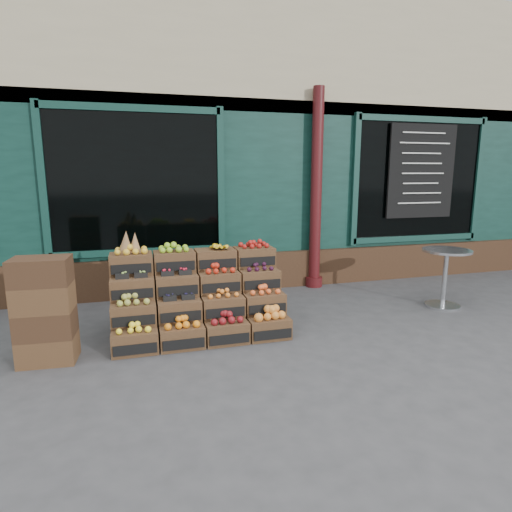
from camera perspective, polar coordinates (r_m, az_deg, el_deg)
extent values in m
plane|color=#3C3C3E|center=(5.07, 4.43, -10.84)|extent=(60.00, 60.00, 0.00)
cube|color=#0E322A|center=(9.75, -6.33, 14.07)|extent=(12.00, 6.00, 4.80)
cube|color=#C1B28C|center=(7.14, -2.17, 26.62)|extent=(12.00, 0.18, 2.00)
cube|color=#0E322A|center=(6.86, -1.97, 7.85)|extent=(12.00, 0.12, 3.00)
cube|color=#392417|center=(6.97, -1.76, -2.08)|extent=(12.00, 0.18, 0.60)
cube|color=black|center=(6.58, -15.67, 9.48)|extent=(2.40, 0.06, 2.00)
cube|color=black|center=(8.18, 20.78, 9.43)|extent=(2.40, 0.06, 2.00)
cylinder|color=#440F12|center=(7.06, 8.03, 8.65)|extent=(0.18, 0.18, 3.20)
cube|color=black|center=(8.11, 21.20, 10.46)|extent=(1.30, 0.04, 1.60)
cube|color=#4C331E|center=(4.83, -15.84, -10.84)|extent=(0.48, 0.33, 0.24)
cube|color=black|center=(4.68, -15.81, -11.92)|extent=(0.44, 0.02, 0.11)
cube|color=yellow|center=(4.78, -15.94, -9.08)|extent=(0.38, 0.25, 0.08)
cube|color=#4C331E|center=(4.85, -9.85, -10.48)|extent=(0.48, 0.33, 0.24)
cube|color=black|center=(4.70, -9.60, -11.54)|extent=(0.44, 0.02, 0.11)
cube|color=orange|center=(4.80, -9.91, -8.67)|extent=(0.38, 0.25, 0.09)
cube|color=#4C331E|center=(4.92, -3.98, -10.02)|extent=(0.48, 0.33, 0.24)
cube|color=black|center=(4.77, -3.53, -11.03)|extent=(0.44, 0.02, 0.11)
cube|color=maroon|center=(4.87, -4.01, -8.20)|extent=(0.38, 0.25, 0.09)
cube|color=#4C331E|center=(5.04, 1.65, -9.48)|extent=(0.48, 0.33, 0.24)
cube|color=black|center=(4.89, 2.28, -10.44)|extent=(0.44, 0.02, 0.11)
cube|color=orange|center=(4.98, 1.66, -7.58)|extent=(0.38, 0.25, 0.11)
cube|color=#4C331E|center=(4.94, -16.00, -7.39)|extent=(0.48, 0.33, 0.24)
cube|color=black|center=(4.78, -15.98, -8.33)|extent=(0.44, 0.02, 0.11)
cube|color=#9A9B3E|center=(4.90, -16.10, -5.61)|extent=(0.38, 0.25, 0.08)
cube|color=#4C331E|center=(4.96, -10.20, -7.06)|extent=(0.48, 0.33, 0.24)
cube|color=black|center=(4.80, -9.97, -7.97)|extent=(0.44, 0.02, 0.11)
cube|color=#1E1841|center=(4.92, -10.25, -5.57)|extent=(0.38, 0.25, 0.03)
cube|color=#4C331E|center=(5.03, -4.50, -6.66)|extent=(0.48, 0.33, 0.24)
cube|color=black|center=(4.87, -4.08, -7.54)|extent=(0.44, 0.02, 0.11)
cube|color=orange|center=(4.99, -4.53, -4.99)|extent=(0.38, 0.25, 0.07)
cube|color=#4C331E|center=(5.15, 0.98, -6.21)|extent=(0.48, 0.33, 0.24)
cube|color=black|center=(4.99, 1.57, -7.05)|extent=(0.44, 0.02, 0.11)
cube|color=#E45825|center=(5.10, 0.98, -4.51)|extent=(0.38, 0.25, 0.08)
cube|color=#4C331E|center=(5.07, -16.16, -4.10)|extent=(0.48, 0.33, 0.24)
cube|color=black|center=(4.91, -16.14, -4.90)|extent=(0.44, 0.02, 0.11)
cube|color=#92B950|center=(5.04, -16.24, -2.63)|extent=(0.38, 0.25, 0.03)
cube|color=#4C331E|center=(5.09, -10.53, -3.79)|extent=(0.48, 0.33, 0.24)
cube|color=black|center=(4.92, -10.32, -4.57)|extent=(0.44, 0.02, 0.11)
cube|color=red|center=(5.06, -10.58, -2.29)|extent=(0.38, 0.25, 0.03)
cube|color=#4C331E|center=(5.16, -5.00, -3.44)|extent=(0.48, 0.33, 0.24)
cube|color=black|center=(4.99, -4.60, -4.21)|extent=(0.44, 0.02, 0.11)
cube|color=red|center=(5.12, -5.03, -1.70)|extent=(0.38, 0.25, 0.08)
cube|color=#4C331E|center=(5.27, 0.34, -3.08)|extent=(0.48, 0.33, 0.24)
cube|color=black|center=(5.11, 0.90, -3.81)|extent=(0.44, 0.02, 0.11)
cube|color=#2D0D23|center=(5.23, 0.35, -1.48)|extent=(0.38, 0.25, 0.06)
cube|color=#4C331E|center=(5.21, -16.30, -0.98)|extent=(0.48, 0.33, 0.24)
cube|color=black|center=(5.05, -16.29, -1.66)|extent=(0.44, 0.02, 0.11)
cube|color=gold|center=(5.18, -16.40, 0.76)|extent=(0.38, 0.25, 0.08)
cube|color=#4C331E|center=(5.23, -10.84, -0.69)|extent=(0.48, 0.33, 0.24)
cube|color=black|center=(5.06, -10.64, -1.35)|extent=(0.44, 0.02, 0.11)
cube|color=#89BC26|center=(5.20, -10.90, 1.05)|extent=(0.38, 0.25, 0.08)
cube|color=#4C331E|center=(5.30, -5.46, -0.39)|extent=(0.48, 0.33, 0.24)
cube|color=black|center=(5.13, -5.09, -1.04)|extent=(0.44, 0.02, 0.11)
cube|color=gold|center=(5.27, -5.49, 1.28)|extent=(0.38, 0.25, 0.07)
cube|color=#4C331E|center=(5.41, -0.26, -0.10)|extent=(0.48, 0.33, 0.24)
cube|color=black|center=(5.24, 0.27, -0.72)|extent=(0.44, 0.02, 0.11)
cube|color=maroon|center=(5.38, -0.26, 1.52)|extent=(0.38, 0.25, 0.07)
cube|color=#392417|center=(5.07, -7.26, -9.44)|extent=(1.98, 0.33, 0.24)
cube|color=#392417|center=(5.22, -7.64, -7.44)|extent=(1.98, 0.33, 0.48)
cube|color=#392417|center=(5.38, -7.99, -5.56)|extent=(1.98, 0.33, 0.72)
cone|color=olive|center=(5.17, -16.97, 1.80)|extent=(0.17, 0.17, 0.28)
cone|color=olive|center=(5.21, -15.83, 1.72)|extent=(0.15, 0.15, 0.24)
cube|color=#4C331E|center=(4.91, -25.93, -11.06)|extent=(0.56, 0.41, 0.27)
cube|color=#392417|center=(4.82, -26.20, -8.09)|extent=(0.56, 0.41, 0.27)
cube|color=#4C331E|center=(4.74, -26.48, -5.00)|extent=(0.56, 0.41, 0.27)
cube|color=#392417|center=(4.68, -26.76, -1.83)|extent=(0.56, 0.41, 0.27)
cylinder|color=silver|center=(6.71, 23.57, -6.06)|extent=(0.48, 0.48, 0.03)
cylinder|color=silver|center=(6.61, 23.84, -2.81)|extent=(0.07, 0.07, 0.79)
cylinder|color=silver|center=(6.53, 24.12, 0.66)|extent=(0.66, 0.66, 0.03)
imported|color=#17511D|center=(7.43, -15.87, 4.12)|extent=(0.85, 0.65, 2.08)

